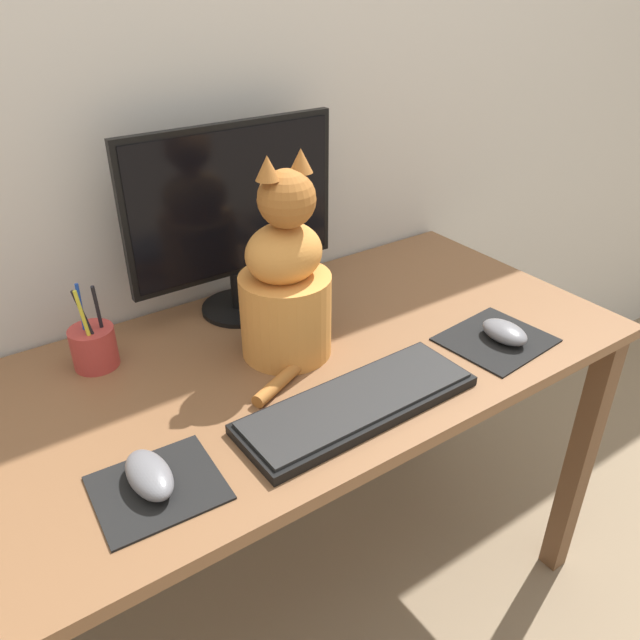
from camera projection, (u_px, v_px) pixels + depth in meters
The scene contains 11 objects.
ground_plane at pixel (289, 609), 1.58m from camera, with size 12.00×12.00×0.00m, color #847056.
wall_back at pixel (175, 67), 1.21m from camera, with size 7.00×0.04×2.50m.
desk at pixel (281, 405), 1.25m from camera, with size 1.42×0.65×0.76m.
monitor at pixel (234, 214), 1.27m from camera, with size 0.46×0.17×0.41m.
keyboard at pixel (358, 403), 1.08m from camera, with size 0.44×0.16×0.02m.
mousepad_left at pixel (158, 488), 0.92m from camera, with size 0.19×0.17×0.00m.
mousepad_right at pixel (496, 340), 1.27m from camera, with size 0.22×0.20×0.00m.
computer_mouse_left at pixel (149, 475), 0.91m from camera, with size 0.06×0.11×0.04m.
computer_mouse_right at pixel (505, 332), 1.26m from camera, with size 0.07×0.10×0.04m.
cat at pixel (286, 285), 1.16m from camera, with size 0.24×0.23×0.40m.
pen_cup at pixel (94, 346), 1.18m from camera, with size 0.08×0.08×0.17m.
Camera 1 is at (-0.50, -0.86, 1.43)m, focal length 35.00 mm.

